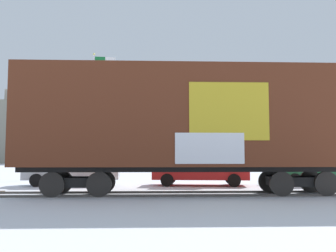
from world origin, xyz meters
The scene contains 8 objects.
ground_plane centered at (0.00, 0.00, 0.00)m, with size 260.00×260.00×0.00m, color silver.
track centered at (0.21, 0.00, 0.04)m, with size 60.02×3.39×0.08m.
freight_car centered at (0.19, 0.00, 2.92)m, with size 13.10×3.07×5.14m.
flagpole centered at (-5.17, 13.62, 5.97)m, with size 1.70×0.26×9.32m.
hillside centered at (-0.02, 77.20, 6.56)m, with size 113.01×29.78×17.56m.
parked_car_silver centered at (-5.27, 4.99, 0.84)m, with size 4.75×1.93×1.67m.
parked_car_red centered at (1.20, 4.60, 0.80)m, with size 5.01×2.55×1.61m.
parked_car_green centered at (7.33, 4.83, 0.85)m, with size 4.85×2.39×1.68m.
Camera 1 is at (-1.49, -14.55, 1.48)m, focal length 39.95 mm.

